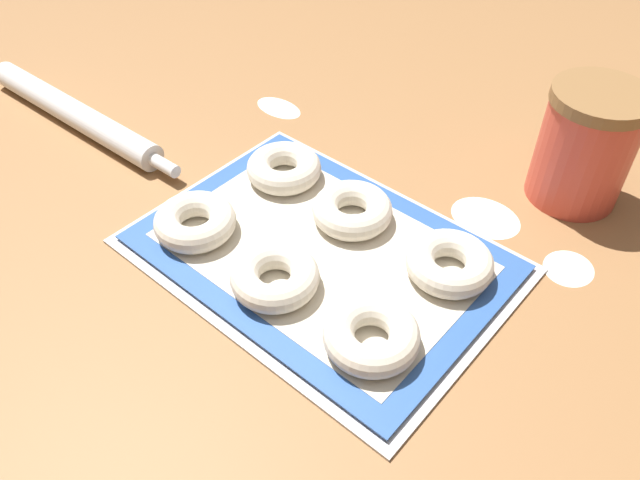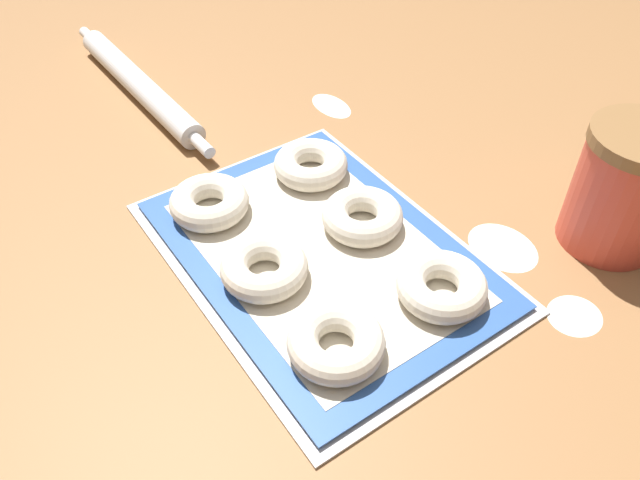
% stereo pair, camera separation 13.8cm
% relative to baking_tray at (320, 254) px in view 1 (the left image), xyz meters
% --- Properties ---
extents(ground_plane, '(2.80, 2.80, 0.00)m').
position_rel_baking_tray_xyz_m(ground_plane, '(0.00, -0.01, -0.00)').
color(ground_plane, olive).
extents(baking_tray, '(0.46, 0.33, 0.01)m').
position_rel_baking_tray_xyz_m(baking_tray, '(0.00, 0.00, 0.00)').
color(baking_tray, silver).
rests_on(baking_tray, ground_plane).
extents(baking_mat, '(0.43, 0.31, 0.00)m').
position_rel_baking_tray_xyz_m(baking_mat, '(-0.00, 0.00, 0.01)').
color(baking_mat, '#2D569E').
rests_on(baking_mat, baking_tray).
extents(bagel_front_left, '(0.10, 0.10, 0.03)m').
position_rel_baking_tray_xyz_m(bagel_front_left, '(-0.14, -0.08, 0.02)').
color(bagel_front_left, silver).
rests_on(bagel_front_left, baking_mat).
extents(bagel_front_center, '(0.10, 0.10, 0.03)m').
position_rel_baking_tray_xyz_m(bagel_front_center, '(-0.00, -0.08, 0.02)').
color(bagel_front_center, silver).
rests_on(bagel_front_center, baking_mat).
extents(bagel_front_right, '(0.10, 0.10, 0.03)m').
position_rel_baking_tray_xyz_m(bagel_front_right, '(0.14, -0.08, 0.02)').
color(bagel_front_right, silver).
rests_on(bagel_front_right, baking_mat).
extents(bagel_back_left, '(0.10, 0.10, 0.03)m').
position_rel_baking_tray_xyz_m(bagel_back_left, '(-0.13, 0.08, 0.02)').
color(bagel_back_left, silver).
rests_on(bagel_back_left, baking_mat).
extents(bagel_back_center, '(0.10, 0.10, 0.03)m').
position_rel_baking_tray_xyz_m(bagel_back_center, '(-0.01, 0.07, 0.02)').
color(bagel_back_center, silver).
rests_on(bagel_back_center, baking_mat).
extents(bagel_back_right, '(0.10, 0.10, 0.03)m').
position_rel_baking_tray_xyz_m(bagel_back_right, '(0.14, 0.07, 0.02)').
color(bagel_back_right, silver).
rests_on(bagel_back_right, baking_mat).
extents(flour_canister, '(0.13, 0.13, 0.16)m').
position_rel_baking_tray_xyz_m(flour_canister, '(0.18, 0.32, 0.08)').
color(flour_canister, '#DB4C3D').
rests_on(flour_canister, ground_plane).
extents(rolling_pin, '(0.49, 0.05, 0.04)m').
position_rel_baking_tray_xyz_m(rolling_pin, '(-0.50, -0.03, 0.02)').
color(rolling_pin, silver).
rests_on(rolling_pin, ground_plane).
extents(flour_patch_near, '(0.10, 0.08, 0.00)m').
position_rel_baking_tray_xyz_m(flour_patch_near, '(0.12, 0.20, -0.00)').
color(flour_patch_near, white).
rests_on(flour_patch_near, ground_plane).
extents(flour_patch_far, '(0.06, 0.07, 0.00)m').
position_rel_baking_tray_xyz_m(flour_patch_far, '(0.25, 0.19, -0.00)').
color(flour_patch_far, white).
rests_on(flour_patch_far, ground_plane).
extents(flour_patch_side, '(0.09, 0.05, 0.00)m').
position_rel_baking_tray_xyz_m(flour_patch_side, '(-0.28, 0.22, -0.00)').
color(flour_patch_side, white).
rests_on(flour_patch_side, ground_plane).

